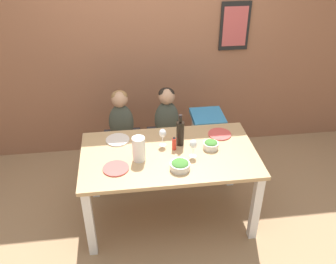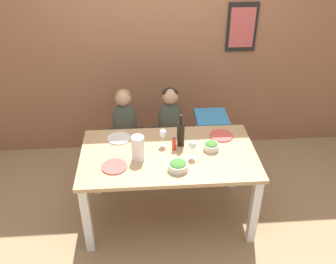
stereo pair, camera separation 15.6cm
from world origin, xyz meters
TOP-DOWN VIEW (x-y plane):
  - ground_plane at (0.00, 0.00)m, footprint 14.00×14.00m
  - wall_back at (0.00, 1.26)m, footprint 10.00×0.09m
  - dining_table at (0.00, 0.00)m, footprint 1.55×0.87m
  - chair_far_left at (-0.40, 0.69)m, footprint 0.40×0.42m
  - chair_far_center at (0.07, 0.69)m, footprint 0.40×0.42m
  - chair_right_highchair at (0.50, 0.69)m, footprint 0.34×0.36m
  - person_child_left at (-0.40, 0.69)m, footprint 0.26×0.17m
  - person_child_center at (0.07, 0.69)m, footprint 0.26×0.17m
  - wine_bottle at (0.12, 0.13)m, footprint 0.07×0.07m
  - paper_towel_roll at (-0.26, -0.06)m, footprint 0.11×0.11m
  - wine_glass_near at (0.20, -0.07)m, footprint 0.06×0.06m
  - wine_glass_far at (-0.04, 0.13)m, footprint 0.06×0.06m
  - salad_bowl_large at (0.06, -0.23)m, footprint 0.17×0.17m
  - salad_bowl_small at (0.38, 0.03)m, footprint 0.14×0.14m
  - dinner_plate_front_left at (-0.47, -0.17)m, footprint 0.22×0.22m
  - dinner_plate_back_left at (-0.44, 0.27)m, footprint 0.22×0.22m
  - dinner_plate_back_right at (0.52, 0.24)m, footprint 0.22×0.22m
  - condiment_bottle_hot_sauce at (0.05, 0.05)m, footprint 0.04×0.04m

SIDE VIEW (x-z plane):
  - ground_plane at x=0.00m, z-range 0.00..0.00m
  - chair_far_left at x=-0.40m, z-range 0.16..0.63m
  - chair_far_center at x=0.07m, z-range 0.16..0.63m
  - chair_right_highchair at x=0.50m, z-range 0.20..0.90m
  - dining_table at x=0.00m, z-range 0.27..1.00m
  - dinner_plate_front_left at x=-0.47m, z-range 0.73..0.74m
  - dinner_plate_back_left at x=-0.44m, z-range 0.73..0.74m
  - dinner_plate_back_right at x=0.52m, z-range 0.73..0.74m
  - person_child_left at x=-0.40m, z-range 0.48..1.04m
  - person_child_center at x=0.07m, z-range 0.48..1.04m
  - salad_bowl_large at x=0.06m, z-range 0.73..0.81m
  - salad_bowl_small at x=0.38m, z-range 0.73..0.81m
  - condiment_bottle_hot_sauce at x=0.05m, z-range 0.73..0.86m
  - paper_towel_roll at x=-0.26m, z-range 0.73..0.95m
  - wine_glass_near at x=0.20m, z-range 0.77..0.94m
  - wine_glass_far at x=-0.04m, z-range 0.77..0.94m
  - wine_bottle at x=0.12m, z-range 0.70..1.01m
  - wall_back at x=0.00m, z-range 0.00..2.70m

